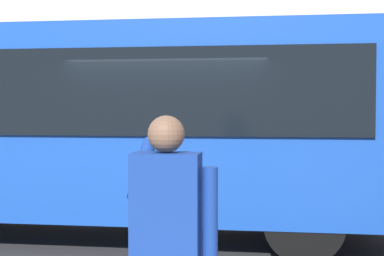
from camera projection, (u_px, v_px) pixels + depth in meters
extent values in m
plane|color=#2B2B2D|center=(177.00, 242.00, 7.77)|extent=(60.00, 60.00, 0.00)
cube|color=navy|center=(361.00, 63.00, 13.32)|extent=(4.40, 1.10, 0.24)
cube|color=#1947AD|center=(95.00, 121.00, 8.20)|extent=(9.00, 2.50, 2.60)
cube|color=black|center=(64.00, 92.00, 6.94)|extent=(7.60, 0.06, 1.10)
cylinder|color=black|center=(295.00, 194.00, 8.92)|extent=(1.00, 0.28, 1.00)
cylinder|color=black|center=(304.00, 222.00, 6.74)|extent=(1.00, 0.28, 1.00)
cube|color=navy|center=(166.00, 209.00, 3.24)|extent=(0.40, 0.24, 0.66)
sphere|color=brown|center=(166.00, 134.00, 3.22)|extent=(0.22, 0.22, 0.22)
cylinder|color=navy|center=(210.00, 216.00, 3.20)|extent=(0.09, 0.09, 0.58)
cylinder|color=navy|center=(143.00, 168.00, 3.41)|extent=(0.09, 0.48, 0.37)
cube|color=black|center=(160.00, 135.00, 3.53)|extent=(0.07, 0.01, 0.14)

